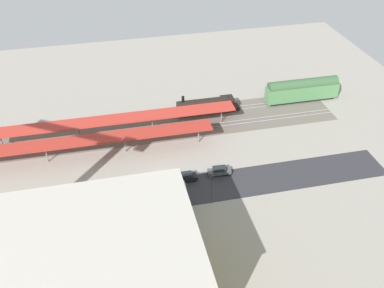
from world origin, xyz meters
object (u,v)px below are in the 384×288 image
(platform_canopy_near, at_px, (85,140))
(parked_car_0, at_px, (219,171))
(construction_building, at_px, (73,278))
(traffic_light, at_px, (212,185))
(locomotive, at_px, (208,106))
(street_tree_4, at_px, (57,216))
(parked_car_1, at_px, (186,177))
(parked_car_2, at_px, (145,184))
(platform_canopy_far, at_px, (115,119))
(street_tree_1, at_px, (172,189))
(parked_car_3, at_px, (102,189))
(box_truck_2, at_px, (27,231))
(box_truck_1, at_px, (29,229))
(street_tree_0, at_px, (21,215))
(parked_car_4, at_px, (63,194))
(box_truck_0, at_px, (43,222))
(street_tree_5, at_px, (163,192))
(passenger_coach, at_px, (302,89))
(street_tree_2, at_px, (113,199))
(street_tree_3, at_px, (139,190))
(parked_car_5, at_px, (20,203))

(platform_canopy_near, relative_size, parked_car_0, 11.50)
(construction_building, xyz_separation_m, traffic_light, (-25.08, -17.70, -2.72))
(locomotive, height_order, street_tree_4, street_tree_4)
(parked_car_1, bearing_deg, platform_canopy_near, -33.40)
(parked_car_2, bearing_deg, platform_canopy_far, -79.40)
(parked_car_2, relative_size, street_tree_1, 0.59)
(parked_car_1, bearing_deg, parked_car_3, -0.59)
(box_truck_2, bearing_deg, parked_car_0, -165.86)
(traffic_light, bearing_deg, locomotive, -103.89)
(box_truck_2, bearing_deg, box_truck_1, -118.09)
(street_tree_0, distance_m, traffic_light, 33.61)
(locomotive, distance_m, street_tree_1, 36.26)
(parked_car_2, distance_m, construction_building, 29.39)
(street_tree_1, bearing_deg, locomotive, -115.68)
(parked_car_4, height_order, street_tree_0, street_tree_0)
(parked_car_2, xyz_separation_m, street_tree_0, (21.88, 8.88, 4.84))
(parked_car_0, distance_m, box_truck_0, 35.70)
(box_truck_1, height_order, street_tree_5, street_tree_5)
(parked_car_0, bearing_deg, box_truck_1, 13.53)
(passenger_coach, distance_m, parked_car_3, 58.84)
(parked_car_3, relative_size, traffic_light, 0.64)
(platform_canopy_near, xyz_separation_m, street_tree_4, (5.53, 21.67, -0.19))
(parked_car_2, bearing_deg, parked_car_4, -1.77)
(parked_car_0, relative_size, street_tree_0, 0.58)
(parked_car_2, relative_size, box_truck_0, 0.49)
(parked_car_2, distance_m, street_tree_1, 9.78)
(street_tree_4, bearing_deg, platform_canopy_far, -113.76)
(passenger_coach, xyz_separation_m, parked_car_0, (29.29, 24.44, -2.52))
(box_truck_0, distance_m, street_tree_1, 23.62)
(platform_canopy_near, xyz_separation_m, street_tree_5, (-13.31, 20.74, 0.60))
(box_truck_1, bearing_deg, street_tree_2, -175.00)
(parked_car_0, distance_m, street_tree_3, 19.51)
(locomotive, xyz_separation_m, parked_car_0, (4.11, 24.44, -1.10))
(parked_car_2, bearing_deg, parked_car_5, 0.26)
(parked_car_1, distance_m, street_tree_0, 32.03)
(street_tree_0, distance_m, street_tree_2, 15.54)
(street_tree_1, bearing_deg, construction_building, 45.29)
(street_tree_0, height_order, street_tree_1, street_tree_0)
(street_tree_0, bearing_deg, box_truck_0, -147.32)
(parked_car_4, bearing_deg, street_tree_1, 157.77)
(passenger_coach, xyz_separation_m, street_tree_5, (42.38, 32.83, 1.65))
(parked_car_0, bearing_deg, parked_car_2, 1.50)
(parked_car_0, distance_m, parked_car_3, 24.08)
(box_truck_0, relative_size, street_tree_4, 1.53)
(box_truck_1, bearing_deg, box_truck_0, -149.74)
(box_truck_2, relative_size, street_tree_0, 1.03)
(passenger_coach, bearing_deg, parked_car_5, 19.96)
(parked_car_4, bearing_deg, street_tree_0, 57.77)
(box_truck_2, height_order, street_tree_4, street_tree_4)
(box_truck_0, relative_size, box_truck_1, 0.94)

